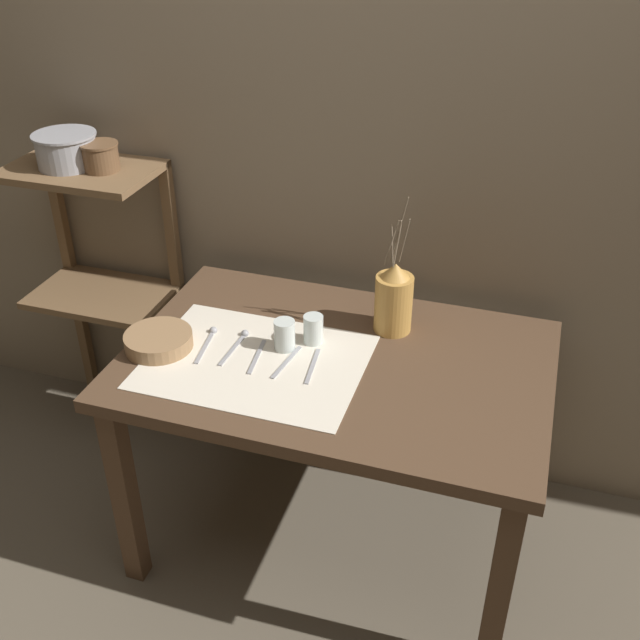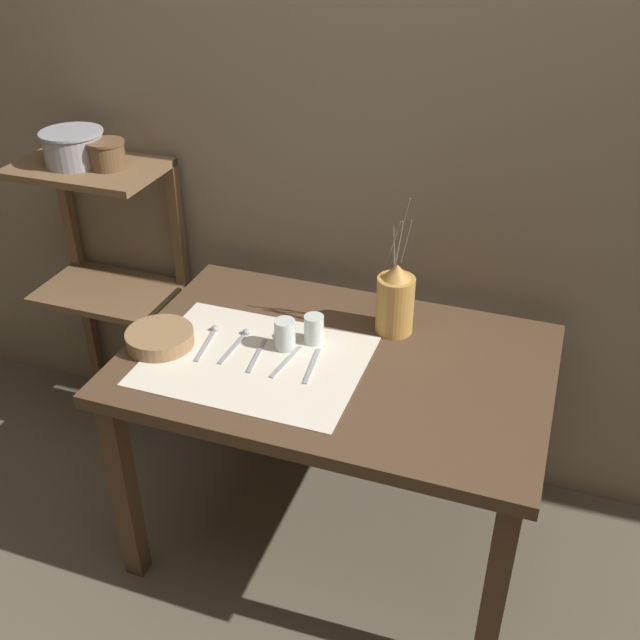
# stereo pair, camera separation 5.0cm
# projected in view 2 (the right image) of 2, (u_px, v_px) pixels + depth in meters

# --- Properties ---
(ground_plane) EXTENTS (12.00, 12.00, 0.00)m
(ground_plane) POSITION_uv_depth(u_px,v_px,m) (334.00, 534.00, 2.52)
(ground_plane) COLOR brown
(stone_wall_back) EXTENTS (7.00, 0.06, 2.40)m
(stone_wall_back) POSITION_uv_depth(u_px,v_px,m) (390.00, 140.00, 2.29)
(stone_wall_back) COLOR #7A6B56
(stone_wall_back) RESTS_ON ground_plane
(wooden_table) EXTENTS (1.21, 0.80, 0.72)m
(wooden_table) POSITION_uv_depth(u_px,v_px,m) (336.00, 385.00, 2.18)
(wooden_table) COLOR #4C3523
(wooden_table) RESTS_ON ground_plane
(wooden_shelf_unit) EXTENTS (0.49, 0.32, 1.08)m
(wooden_shelf_unit) POSITION_uv_depth(u_px,v_px,m) (108.00, 249.00, 2.66)
(wooden_shelf_unit) COLOR brown
(wooden_shelf_unit) RESTS_ON ground_plane
(linen_cloth) EXTENTS (0.61, 0.47, 0.00)m
(linen_cloth) POSITION_uv_depth(u_px,v_px,m) (255.00, 360.00, 2.13)
(linen_cloth) COLOR beige
(linen_cloth) RESTS_ON wooden_table
(pitcher_with_flowers) EXTENTS (0.11, 0.11, 0.43)m
(pitcher_with_flowers) POSITION_uv_depth(u_px,v_px,m) (395.00, 300.00, 2.21)
(pitcher_with_flowers) COLOR #B7843D
(pitcher_with_flowers) RESTS_ON wooden_table
(wooden_bowl) EXTENTS (0.20, 0.20, 0.05)m
(wooden_bowl) POSITION_uv_depth(u_px,v_px,m) (160.00, 338.00, 2.18)
(wooden_bowl) COLOR #8E6B47
(wooden_bowl) RESTS_ON wooden_table
(glass_tumbler_near) EXTENTS (0.06, 0.06, 0.09)m
(glass_tumbler_near) POSITION_uv_depth(u_px,v_px,m) (285.00, 335.00, 2.15)
(glass_tumbler_near) COLOR silver
(glass_tumbler_near) RESTS_ON wooden_table
(glass_tumbler_far) EXTENTS (0.06, 0.06, 0.09)m
(glass_tumbler_far) POSITION_uv_depth(u_px,v_px,m) (314.00, 329.00, 2.18)
(glass_tumbler_far) COLOR silver
(glass_tumbler_far) RESTS_ON wooden_table
(spoon_inner) EXTENTS (0.04, 0.18, 0.02)m
(spoon_inner) POSITION_uv_depth(u_px,v_px,m) (212.00, 335.00, 2.23)
(spoon_inner) COLOR #939399
(spoon_inner) RESTS_ON wooden_table
(spoon_outer) EXTENTS (0.02, 0.18, 0.02)m
(spoon_outer) POSITION_uv_depth(u_px,v_px,m) (241.00, 338.00, 2.21)
(spoon_outer) COLOR #939399
(spoon_outer) RESTS_ON wooden_table
(fork_outer) EXTENTS (0.03, 0.17, 0.00)m
(fork_outer) POSITION_uv_depth(u_px,v_px,m) (257.00, 356.00, 2.14)
(fork_outer) COLOR #939399
(fork_outer) RESTS_ON wooden_table
(knife_center) EXTENTS (0.03, 0.17, 0.00)m
(knife_center) POSITION_uv_depth(u_px,v_px,m) (286.00, 362.00, 2.11)
(knife_center) COLOR #939399
(knife_center) RESTS_ON wooden_table
(fork_inner) EXTENTS (0.03, 0.17, 0.00)m
(fork_inner) POSITION_uv_depth(u_px,v_px,m) (312.00, 366.00, 2.10)
(fork_inner) COLOR #939399
(fork_inner) RESTS_ON wooden_table
(metal_pot_large) EXTENTS (0.21, 0.21, 0.11)m
(metal_pot_large) POSITION_uv_depth(u_px,v_px,m) (73.00, 146.00, 2.44)
(metal_pot_large) COLOR #939399
(metal_pot_large) RESTS_ON wooden_shelf_unit
(metal_pot_small) EXTENTS (0.12, 0.12, 0.09)m
(metal_pot_small) POSITION_uv_depth(u_px,v_px,m) (107.00, 154.00, 2.41)
(metal_pot_small) COLOR brown
(metal_pot_small) RESTS_ON wooden_shelf_unit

